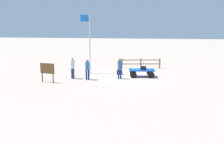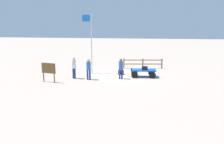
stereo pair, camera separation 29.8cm
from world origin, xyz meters
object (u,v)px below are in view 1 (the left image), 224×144
Objects in this scene: worker_supervisor at (87,67)px; signboard at (47,70)px; suitcase_dark at (143,68)px; luggage_cart at (142,71)px; suitcase_maroon at (120,72)px; worker_trailing at (73,66)px; flagpole at (89,39)px; worker_lead at (120,67)px.

signboard is at bearing 26.26° from worker_supervisor.
suitcase_dark is 7.89m from signboard.
luggage_cart reaches higher than suitcase_maroon.
suitcase_maroon is at bearing -147.32° from worker_trailing.
flagpole is at bearing -2.19° from suitcase_maroon.
suitcase_dark is 0.28× the size of worker_lead.
worker_trailing is 0.33× the size of flagpole.
worker_supervisor reaches higher than luggage_cart.
worker_lead is at bearing 96.90° from suitcase_maroon.
flagpole reaches higher than luggage_cart.
luggage_cart is 0.41× the size of flagpole.
flagpole is (0.50, -2.62, 2.15)m from worker_supervisor.
worker_trailing is 1.32m from worker_supervisor.
worker_supervisor is at bearing 171.83° from worker_trailing.
luggage_cart is 4.71m from worker_supervisor.
worker_trailing is 1.18× the size of signboard.
signboard is (5.14, 3.91, 0.82)m from suitcase_maroon.
worker_supervisor reaches higher than signboard.
worker_supervisor is at bearing 100.85° from flagpole.
suitcase_maroon is 6.51m from signboard.
worker_trailing is at bearing 8.29° from worker_lead.
signboard is (5.36, 2.14, 0.01)m from worker_lead.
signboard reaches higher than luggage_cart.
worker_trailing is (5.62, 1.60, 0.57)m from luggage_cart.
suitcase_maroon is at bearing -83.10° from worker_lead.
worker_lead is (1.93, 0.89, 0.20)m from suitcase_dark.
suitcase_maroon is 0.28× the size of worker_lead.
flagpole is (3.04, -1.88, 2.16)m from worker_lead.
flagpole is (2.83, -0.11, 2.97)m from suitcase_maroon.
flagpole is at bearing -119.98° from signboard.
suitcase_maroon is 0.28× the size of worker_supervisor.
worker_supervisor is at bearing -153.74° from signboard.
worker_lead is 3.88m from worker_trailing.
worker_lead reaches higher than suitcase_maroon.
suitcase_dark is at bearing 157.70° from suitcase_maroon.
suitcase_dark is at bearing -159.87° from worker_supervisor.
worker_supervisor is 0.32× the size of flagpole.
worker_supervisor is (2.33, 2.52, 0.82)m from suitcase_maroon.
flagpole is (-0.80, -2.44, 2.12)m from worker_trailing.
suitcase_dark is 0.09× the size of flagpole.
flagpole is at bearing -11.23° from suitcase_dark.
suitcase_maroon is 4.10m from flagpole.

